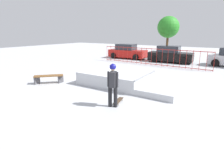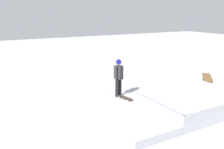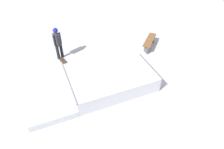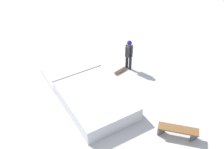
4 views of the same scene
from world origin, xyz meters
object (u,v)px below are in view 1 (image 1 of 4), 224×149
skateboard (118,101)px  distant_tree (168,27)px  skate_ramp (123,79)px  parked_car_red (127,52)px  park_bench (49,77)px  skater (113,82)px  parked_car_black (170,55)px

skateboard → distant_tree: 15.30m
skate_ramp → parked_car_red: 10.72m
skate_ramp → park_bench: skate_ramp is taller
skater → distant_tree: size_ratio=0.37×
park_bench → skater: bearing=-10.1°
skate_ramp → skater: (1.17, -2.88, 0.69)m
skater → parked_car_red: (-5.99, 12.45, -0.28)m
skater → skateboard: (-0.04, 0.52, -0.93)m
skate_ramp → parked_car_black: 9.45m
park_bench → distant_tree: bearing=80.2°
skater → park_bench: skater is taller
park_bench → skate_ramp: bearing=28.3°
park_bench → parked_car_black: size_ratio=0.34×
skateboard → parked_car_red: 13.35m
park_bench → distant_tree: 14.92m
skateboard → park_bench: (-4.86, 0.36, 0.28)m
skateboard → distant_tree: bearing=177.0°
distant_tree → park_bench: bearing=-99.8°
skate_ramp → park_bench: size_ratio=3.81×
parked_car_black → distant_tree: distant_tree is taller
parked_car_black → skater: bearing=-87.3°
skate_ramp → parked_car_red: (-4.82, 9.57, 0.41)m
distant_tree → skate_ramp: bearing=-84.3°
distant_tree → parked_car_black: bearing=-67.8°
skater → skateboard: size_ratio=2.09×
skate_ramp → distant_tree: size_ratio=1.17×
skateboard → park_bench: size_ratio=0.58×
skateboard → parked_car_black: (-1.17, 11.80, 0.65)m
skater → skateboard: skater is taller
parked_car_red → skater: bearing=-66.4°
skateboard → parked_car_red: size_ratio=0.20×
parked_car_red → distant_tree: (3.58, 2.81, 2.68)m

